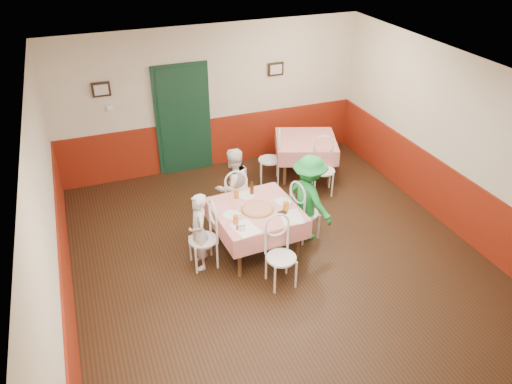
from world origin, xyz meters
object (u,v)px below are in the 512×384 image
object	(u,v)px
main_table	(256,230)
glass_b	(286,207)
chair_near	(281,258)
beer_bottle	(252,188)
diner_far	(233,186)
chair_left	(203,240)
glass_c	(236,194)
chair_second_a	(270,160)
pizza	(257,209)
diner_right	(309,198)
chair_right	(305,213)
glass_a	(236,220)
chair_second_b	(323,171)
wallet	(282,213)
chair_far	(235,199)
diner_left	(199,232)
second_table	(305,157)

from	to	relation	value
main_table	glass_b	bearing A→B (deg)	-29.04
chair_near	beer_bottle	world-z (taller)	beer_bottle
beer_bottle	diner_far	bearing A→B (deg)	106.22
chair_left	glass_c	world-z (taller)	same
chair_second_a	pizza	world-z (taller)	chair_second_a
beer_bottle	diner_right	xyz separation A→B (m)	(0.81, -0.36, -0.15)
glass_c	diner_far	xyz separation A→B (m)	(0.12, 0.50, -0.16)
chair_right	glass_a	world-z (taller)	chair_right
chair_second_b	wallet	bearing A→B (deg)	-114.82
chair_far	diner_far	xyz separation A→B (m)	(-0.00, 0.05, 0.22)
chair_left	chair_right	bearing A→B (deg)	92.80
beer_bottle	diner_right	bearing A→B (deg)	-23.67
chair_right	glass_b	size ratio (longest dim) A/B	5.95
chair_right	chair_second_b	distance (m)	1.48
chair_second_a	chair_second_b	distance (m)	1.06
main_table	diner_left	bearing A→B (deg)	-176.51
chair_left	glass_c	size ratio (longest dim) A/B	6.39
chair_left	chair_near	world-z (taller)	same
chair_far	beer_bottle	bearing A→B (deg)	117.08
glass_c	diner_far	size ratio (longest dim) A/B	0.11
second_table	chair_right	size ratio (longest dim) A/B	1.24
chair_right	diner_right	world-z (taller)	diner_right
pizza	chair_left	bearing A→B (deg)	-178.56
chair_second_a	main_table	bearing A→B (deg)	-7.43
chair_right	pizza	distance (m)	0.90
main_table	glass_c	distance (m)	0.63
second_table	pizza	xyz separation A→B (m)	(-1.76, -1.98, 0.40)
chair_far	diner_left	xyz separation A→B (m)	(-0.85, -0.90, 0.16)
diner_left	wallet	bearing A→B (deg)	84.64
chair_second_b	beer_bottle	distance (m)	1.91
glass_a	glass_b	xyz separation A→B (m)	(0.79, 0.05, 0.01)
chair_left	diner_far	xyz separation A→B (m)	(0.79, 0.95, 0.22)
chair_far	chair_second_a	xyz separation A→B (m)	(1.07, 1.11, 0.00)
glass_b	chair_near	bearing A→B (deg)	-117.84
chair_right	beer_bottle	bearing A→B (deg)	51.04
chair_second_b	wallet	distance (m)	2.08
chair_near	diner_left	xyz separation A→B (m)	(-0.95, 0.79, 0.16)
glass_a	glass_c	distance (m)	0.70
main_table	glass_c	xyz separation A→B (m)	(-0.17, 0.40, 0.46)
diner_left	second_table	bearing A→B (deg)	130.82
chair_right	diner_right	distance (m)	0.27
main_table	chair_second_a	size ratio (longest dim) A/B	1.36
chair_left	chair_right	world-z (taller)	same
chair_left	wallet	distance (m)	1.23
glass_a	diner_far	distance (m)	1.23
main_table	second_table	size ratio (longest dim) A/B	1.09
diner_left	main_table	bearing A→B (deg)	97.31
glass_a	chair_left	bearing A→B (deg)	154.31
glass_c	beer_bottle	distance (m)	0.26
pizza	glass_c	world-z (taller)	glass_c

